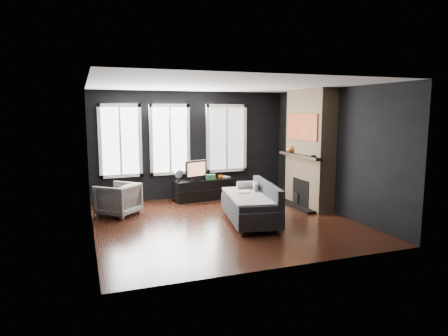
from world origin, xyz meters
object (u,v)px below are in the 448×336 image
object	(u,v)px
book	(223,173)
sofa	(250,203)
armchair	(118,198)
media_console	(203,190)
mantel_vase	(290,149)
monitor	(196,169)
mug	(220,176)

from	to	relation	value
book	sofa	bearing A→B (deg)	-97.10
armchair	media_console	size ratio (longest dim) A/B	0.51
mantel_vase	monitor	bearing A→B (deg)	153.49
monitor	mug	xyz separation A→B (m)	(0.64, 0.02, -0.22)
media_console	mantel_vase	world-z (taller)	mantel_vase
media_console	book	distance (m)	0.69
sofa	book	xyz separation A→B (m)	(0.30, 2.44, 0.23)
media_console	mantel_vase	xyz separation A→B (m)	(1.85, -1.05, 1.06)
armchair	media_console	world-z (taller)	armchair
armchair	monitor	xyz separation A→B (m)	(1.95, 0.82, 0.41)
armchair	mug	world-z (taller)	armchair
mantel_vase	armchair	bearing A→B (deg)	177.06
sofa	monitor	world-z (taller)	monitor
mug	book	xyz separation A→B (m)	(0.12, 0.15, 0.06)
monitor	mantel_vase	xyz separation A→B (m)	(2.05, -1.02, 0.53)
sofa	media_console	size ratio (longest dim) A/B	1.26
armchair	mantel_vase	world-z (taller)	mantel_vase
mug	mantel_vase	distance (m)	1.90
media_console	monitor	bearing A→B (deg)	-178.04
sofa	armchair	bearing A→B (deg)	159.14
sofa	media_console	world-z (taller)	sofa
sofa	book	size ratio (longest dim) A/B	8.00
mug	sofa	bearing A→B (deg)	-94.51
monitor	mantel_vase	distance (m)	2.35
monitor	book	distance (m)	0.80
media_console	book	bearing A→B (deg)	6.34
mug	monitor	bearing A→B (deg)	-178.61
sofa	mug	bearing A→B (deg)	95.71
sofa	monitor	size ratio (longest dim) A/B	3.02
mug	media_console	bearing A→B (deg)	177.95
sofa	armchair	world-z (taller)	sofa
sofa	mantel_vase	distance (m)	2.22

